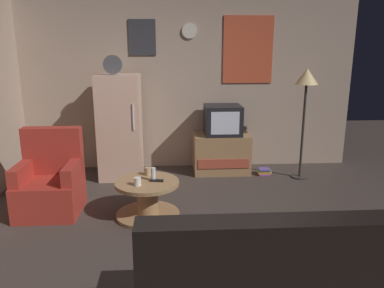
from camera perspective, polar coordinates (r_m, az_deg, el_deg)
ground_plane at (r=3.94m, az=0.87°, el=-13.97°), size 12.00×12.00×0.00m
wall_with_art at (r=5.93m, az=-0.81°, el=9.12°), size 5.20×0.12×2.63m
fridge at (r=5.56m, az=-10.81°, el=2.59°), size 0.60×0.62×1.77m
tv_stand at (r=5.79m, az=4.45°, el=-1.39°), size 0.84×0.53×0.59m
crt_tv at (r=5.67m, az=4.67°, el=3.64°), size 0.54×0.51×0.44m
standing_lamp at (r=5.55m, az=16.89°, el=8.51°), size 0.32×0.32×1.59m
coffee_table at (r=4.33m, az=-6.74°, el=-8.24°), size 0.72×0.72×0.42m
wine_glass at (r=4.24m, az=-5.88°, el=-4.56°), size 0.05×0.05×0.15m
mug_ceramic_white at (r=4.13m, az=-8.24°, el=-5.63°), size 0.08×0.08×0.09m
mug_ceramic_tan at (r=4.44m, az=-6.68°, el=-4.12°), size 0.08×0.08×0.09m
remote_control at (r=4.23m, az=-5.36°, el=-5.51°), size 0.16×0.07×0.02m
armchair at (r=4.70m, az=-20.61°, el=-5.60°), size 0.68×0.68×0.96m
couch at (r=2.75m, az=11.39°, el=-20.54°), size 1.70×0.80×0.92m
book_stack at (r=5.82m, az=10.82°, el=-4.12°), size 0.21×0.17×0.09m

